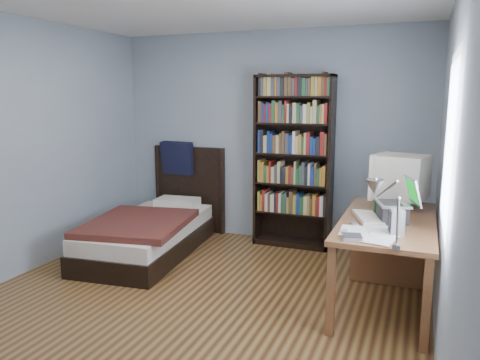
{
  "coord_description": "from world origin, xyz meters",
  "views": [
    {
      "loc": [
        1.74,
        -3.26,
        1.75
      ],
      "look_at": [
        0.07,
        0.98,
        0.92
      ],
      "focal_mm": 35.0,
      "sensor_mm": 36.0,
      "label": 1
    }
  ],
  "objects_px": {
    "crt_monitor": "(400,177)",
    "bookshelf": "(293,162)",
    "desk": "(390,241)",
    "keyboard": "(368,218)",
    "soda_can": "(378,205)",
    "laptop": "(395,209)",
    "speaker": "(397,222)",
    "bed": "(152,229)",
    "desk_lamp": "(379,194)"
  },
  "relations": [
    {
      "from": "bed",
      "to": "speaker",
      "type": "bearing_deg",
      "value": -17.99
    },
    {
      "from": "desk",
      "to": "speaker",
      "type": "bearing_deg",
      "value": -84.01
    },
    {
      "from": "keyboard",
      "to": "bookshelf",
      "type": "height_order",
      "value": "bookshelf"
    },
    {
      "from": "desk",
      "to": "bookshelf",
      "type": "relative_size",
      "value": 0.79
    },
    {
      "from": "bookshelf",
      "to": "keyboard",
      "type": "bearing_deg",
      "value": -52.5
    },
    {
      "from": "speaker",
      "to": "bed",
      "type": "distance_m",
      "value": 2.85
    },
    {
      "from": "soda_can",
      "to": "bed",
      "type": "relative_size",
      "value": 0.06
    },
    {
      "from": "laptop",
      "to": "bed",
      "type": "bearing_deg",
      "value": 169.3
    },
    {
      "from": "speaker",
      "to": "soda_can",
      "type": "relative_size",
      "value": 1.57
    },
    {
      "from": "desk_lamp",
      "to": "soda_can",
      "type": "bearing_deg",
      "value": 94.7
    },
    {
      "from": "keyboard",
      "to": "soda_can",
      "type": "bearing_deg",
      "value": 60.51
    },
    {
      "from": "crt_monitor",
      "to": "desk_lamp",
      "type": "bearing_deg",
      "value": -91.74
    },
    {
      "from": "bookshelf",
      "to": "laptop",
      "type": "bearing_deg",
      "value": -47.04
    },
    {
      "from": "desk_lamp",
      "to": "keyboard",
      "type": "relative_size",
      "value": 1.23
    },
    {
      "from": "desk",
      "to": "bed",
      "type": "height_order",
      "value": "bed"
    },
    {
      "from": "soda_can",
      "to": "crt_monitor",
      "type": "bearing_deg",
      "value": 58.75
    },
    {
      "from": "crt_monitor",
      "to": "soda_can",
      "type": "relative_size",
      "value": 4.33
    },
    {
      "from": "crt_monitor",
      "to": "desk_lamp",
      "type": "height_order",
      "value": "desk_lamp"
    },
    {
      "from": "laptop",
      "to": "bookshelf",
      "type": "distance_m",
      "value": 1.77
    },
    {
      "from": "keyboard",
      "to": "speaker",
      "type": "xyz_separation_m",
      "value": [
        0.25,
        -0.36,
        0.08
      ]
    },
    {
      "from": "speaker",
      "to": "bookshelf",
      "type": "xyz_separation_m",
      "value": [
        -1.24,
        1.66,
        0.17
      ]
    },
    {
      "from": "laptop",
      "to": "speaker",
      "type": "xyz_separation_m",
      "value": [
        0.04,
        -0.37,
        -0.01
      ]
    },
    {
      "from": "bed",
      "to": "keyboard",
      "type": "bearing_deg",
      "value": -11.69
    },
    {
      "from": "soda_can",
      "to": "bed",
      "type": "xyz_separation_m",
      "value": [
        -2.46,
        0.21,
        -0.53
      ]
    },
    {
      "from": "bed",
      "to": "desk",
      "type": "bearing_deg",
      "value": -0.0
    },
    {
      "from": "laptop",
      "to": "soda_can",
      "type": "bearing_deg",
      "value": 118.67
    },
    {
      "from": "desk_lamp",
      "to": "desk",
      "type": "bearing_deg",
      "value": 90.17
    },
    {
      "from": "keyboard",
      "to": "bed",
      "type": "relative_size",
      "value": 0.22
    },
    {
      "from": "crt_monitor",
      "to": "bed",
      "type": "relative_size",
      "value": 0.26
    },
    {
      "from": "desk_lamp",
      "to": "speaker",
      "type": "relative_size",
      "value": 2.83
    },
    {
      "from": "desk",
      "to": "desk_lamp",
      "type": "relative_size",
      "value": 2.9
    },
    {
      "from": "desk_lamp",
      "to": "bookshelf",
      "type": "bearing_deg",
      "value": 116.23
    },
    {
      "from": "speaker",
      "to": "soda_can",
      "type": "xyz_separation_m",
      "value": [
        -0.2,
        0.66,
        -0.03
      ]
    },
    {
      "from": "desk",
      "to": "keyboard",
      "type": "bearing_deg",
      "value": -107.4
    },
    {
      "from": "crt_monitor",
      "to": "soda_can",
      "type": "xyz_separation_m",
      "value": [
        -0.16,
        -0.26,
        -0.22
      ]
    },
    {
      "from": "crt_monitor",
      "to": "bookshelf",
      "type": "height_order",
      "value": "bookshelf"
    },
    {
      "from": "laptop",
      "to": "speaker",
      "type": "distance_m",
      "value": 0.37
    },
    {
      "from": "keyboard",
      "to": "bed",
      "type": "distance_m",
      "value": 2.51
    },
    {
      "from": "keyboard",
      "to": "crt_monitor",
      "type": "bearing_deg",
      "value": 49.65
    },
    {
      "from": "bookshelf",
      "to": "crt_monitor",
      "type": "bearing_deg",
      "value": -31.61
    },
    {
      "from": "soda_can",
      "to": "bookshelf",
      "type": "distance_m",
      "value": 1.46
    },
    {
      "from": "laptop",
      "to": "soda_can",
      "type": "xyz_separation_m",
      "value": [
        -0.16,
        0.29,
        -0.05
      ]
    },
    {
      "from": "speaker",
      "to": "bed",
      "type": "relative_size",
      "value": 0.09
    },
    {
      "from": "laptop",
      "to": "keyboard",
      "type": "bearing_deg",
      "value": -178.87
    },
    {
      "from": "bookshelf",
      "to": "soda_can",
      "type": "bearing_deg",
      "value": -43.83
    },
    {
      "from": "crt_monitor",
      "to": "desk_lamp",
      "type": "relative_size",
      "value": 0.97
    },
    {
      "from": "desk_lamp",
      "to": "bookshelf",
      "type": "distance_m",
      "value": 2.62
    },
    {
      "from": "speaker",
      "to": "bookshelf",
      "type": "bearing_deg",
      "value": 112.97
    },
    {
      "from": "bed",
      "to": "laptop",
      "type": "bearing_deg",
      "value": -10.7
    },
    {
      "from": "desk_lamp",
      "to": "speaker",
      "type": "height_order",
      "value": "desk_lamp"
    }
  ]
}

